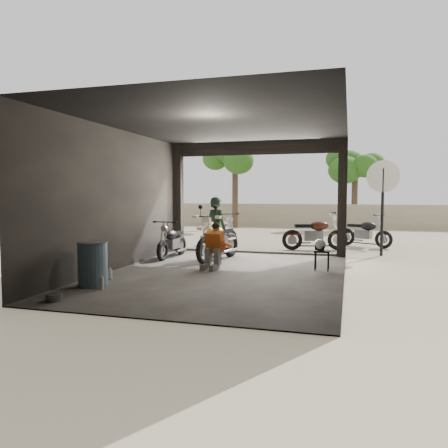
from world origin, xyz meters
The scene contains 16 objects.
ground centered at (0.00, 0.00, 0.00)m, with size 80.00×80.00×0.00m, color #7A6D56.
garage centered at (0.00, 0.55, 1.28)m, with size 7.00×7.13×3.20m.
boundary_wall centered at (0.00, 14.00, 0.60)m, with size 18.00×0.30×1.20m, color gray.
tree_left centered at (-3.00, 12.50, 3.99)m, with size 2.20×2.20×5.60m.
tree_right centered at (2.80, 14.00, 3.56)m, with size 2.20×2.20×5.00m.
main_bike centered at (-0.68, 1.89, 0.60)m, with size 0.74×1.81×1.21m, color beige, non-canonical shape.
left_bike centered at (-2.00, 1.97, 0.51)m, with size 0.62×1.51×1.02m, color black, non-canonical shape.
outside_bike_a centered at (-1.49, 5.09, 0.55)m, with size 0.67×1.62×1.10m, color black, non-canonical shape.
outside_bike_b centered at (1.57, 4.72, 0.59)m, with size 0.72×1.76×1.19m, color #38160D, non-canonical shape.
outside_bike_c centered at (3.06, 5.97, 0.54)m, with size 0.66×1.61×1.09m, color black, non-canonical shape.
rider centered at (-0.80, 2.12, 0.83)m, with size 0.60×0.40×1.65m, color black.
mechanic centered at (-0.40, 0.54, 0.52)m, with size 0.53×0.71×1.03m, color #B65218, non-canonical shape.
stool centered at (2.00, 1.06, 0.40)m, with size 0.34×0.34×0.47m.
helmet centered at (1.95, 1.01, 0.60)m, with size 0.27×0.28×0.25m, color silver.
oil_drum centered at (-2.00, -1.81, 0.42)m, with size 0.54×0.54×0.83m, color #3D5766.
sign_post centered at (3.45, 3.97, 1.81)m, with size 0.88×0.08×2.65m.
Camera 1 is at (2.58, -8.86, 1.74)m, focal length 35.00 mm.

